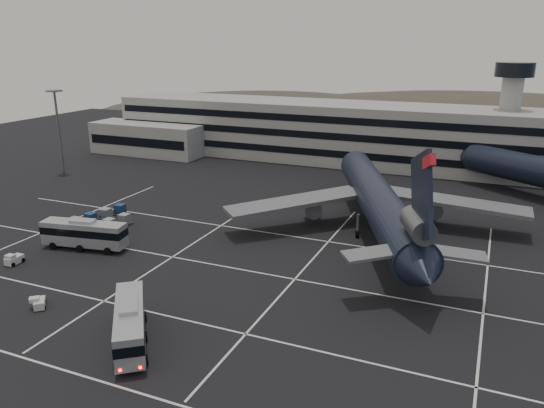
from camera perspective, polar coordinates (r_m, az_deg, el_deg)
The scene contains 11 objects.
ground at distance 68.33m, azimuth -8.30°, elevation -7.64°, with size 260.00×260.00×0.00m, color black.
lane_markings at distance 68.44m, azimuth -7.30°, elevation -7.55°, with size 90.00×55.62×0.01m.
terminal at distance 130.61m, azimuth 6.87°, elevation 7.60°, with size 125.00×26.00×24.00m.
hills at distance 226.70m, azimuth 19.06°, elevation 5.99°, with size 352.00×180.00×44.00m.
lightpole_left at distance 125.30m, azimuth -22.07°, elevation 8.33°, with size 2.40×2.40×18.28m.
trijet_main at distance 81.43m, azimuth 11.39°, elevation 0.27°, with size 43.86×55.06×18.08m.
bus_near at distance 54.59m, azimuth -15.04°, elevation -12.15°, with size 9.36×11.20×4.21m.
bus_far at distance 79.77m, azimuth -19.56°, elevation -2.94°, with size 12.61×4.96×4.35m.
tug_a at distance 78.59m, azimuth -26.02°, elevation -5.39°, with size 1.46×2.37×1.49m.
tug_b at distance 65.21m, azimuth -23.74°, elevation -9.73°, with size 2.31×2.36×1.33m.
uld_cluster at distance 89.51m, azimuth -17.72°, elevation -1.61°, with size 8.39×12.14×1.80m.
Camera 1 is at (33.09, -52.52, 28.57)m, focal length 35.00 mm.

